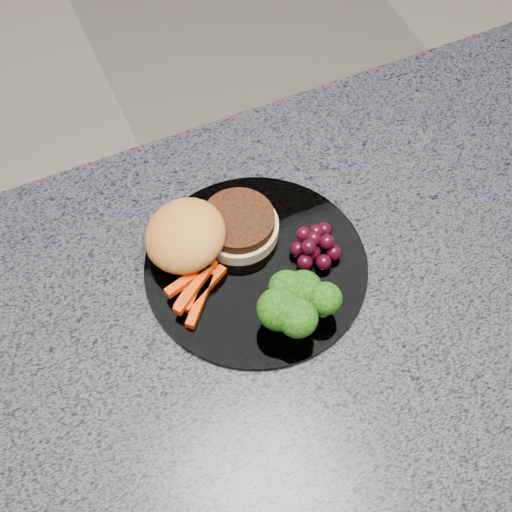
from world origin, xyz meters
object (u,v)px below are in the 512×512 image
(plate, at_px, (256,267))
(island_cabinet, at_px, (317,424))
(burger, at_px, (205,234))
(grape_bunch, at_px, (315,245))

(plate, bearing_deg, island_cabinet, -38.87)
(island_cabinet, xyz_separation_m, plate, (-0.08, 0.07, 0.47))
(plate, bearing_deg, burger, 129.79)
(burger, bearing_deg, plate, -54.57)
(island_cabinet, xyz_separation_m, grape_bunch, (-0.01, 0.06, 0.49))
(burger, relative_size, grape_bunch, 2.83)
(island_cabinet, relative_size, burger, 7.13)
(grape_bunch, bearing_deg, island_cabinet, -77.12)
(island_cabinet, relative_size, grape_bunch, 20.17)
(burger, bearing_deg, island_cabinet, -47.56)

